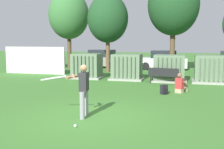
# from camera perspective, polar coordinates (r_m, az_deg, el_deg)

# --- Properties ---
(ground_plane) EXTENTS (96.00, 96.00, 0.00)m
(ground_plane) POSITION_cam_1_polar(r_m,az_deg,el_deg) (9.48, -5.16, -8.53)
(ground_plane) COLOR #3D752D
(fence_panel) EXTENTS (4.80, 0.12, 2.00)m
(fence_panel) POSITION_cam_1_polar(r_m,az_deg,el_deg) (22.03, -15.22, 2.76)
(fence_panel) COLOR white
(fence_panel) RESTS_ON ground
(transformer_west) EXTENTS (2.10, 1.70, 1.62)m
(transformer_west) POSITION_cam_1_polar(r_m,az_deg,el_deg) (18.87, -5.06, 1.67)
(transformer_west) COLOR #9E9B93
(transformer_west) RESTS_ON ground
(transformer_mid_west) EXTENTS (2.10, 1.70, 1.62)m
(transformer_mid_west) POSITION_cam_1_polar(r_m,az_deg,el_deg) (18.14, 3.01, 1.47)
(transformer_mid_west) COLOR #9E9B93
(transformer_mid_west) RESTS_ON ground
(transformer_mid_east) EXTENTS (2.10, 1.70, 1.62)m
(transformer_mid_east) POSITION_cam_1_polar(r_m,az_deg,el_deg) (17.60, 11.42, 1.17)
(transformer_mid_east) COLOR #9E9B93
(transformer_mid_east) RESTS_ON ground
(transformer_east) EXTENTS (2.10, 1.70, 1.62)m
(transformer_east) POSITION_cam_1_polar(r_m,az_deg,el_deg) (17.73, 19.12, 0.96)
(transformer_east) COLOR #9E9B93
(transformer_east) RESTS_ON ground
(park_bench) EXTENTS (1.84, 0.76, 0.92)m
(park_bench) POSITION_cam_1_polar(r_m,az_deg,el_deg) (16.69, 10.32, 0.01)
(park_bench) COLOR black
(park_bench) RESTS_ON ground
(batter) EXTENTS (1.61, 0.72, 1.74)m
(batter) POSITION_cam_1_polar(r_m,az_deg,el_deg) (9.31, -5.98, -2.68)
(batter) COLOR gray
(batter) RESTS_ON ground
(sports_ball) EXTENTS (0.09, 0.09, 0.09)m
(sports_ball) POSITION_cam_1_polar(r_m,az_deg,el_deg) (8.48, -7.37, -10.14)
(sports_ball) COLOR white
(sports_ball) RESTS_ON ground
(seated_spectator) EXTENTS (0.67, 0.79, 0.96)m
(seated_spectator) POSITION_cam_1_polar(r_m,az_deg,el_deg) (14.06, 13.55, -2.03)
(seated_spectator) COLOR tan
(seated_spectator) RESTS_ON ground
(backpack) EXTENTS (0.38, 0.38, 0.44)m
(backpack) POSITION_cam_1_polar(r_m,az_deg,el_deg) (13.52, 10.40, -3.00)
(backpack) COLOR black
(backpack) RESTS_ON ground
(tree_left) EXTENTS (3.56, 3.56, 6.81)m
(tree_left) POSITION_cam_1_polar(r_m,az_deg,el_deg) (26.00, -8.64, 11.64)
(tree_left) COLOR brown
(tree_left) RESTS_ON ground
(tree_center_left) EXTENTS (3.16, 3.16, 6.05)m
(tree_center_left) POSITION_cam_1_polar(r_m,az_deg,el_deg) (22.47, -0.85, 11.12)
(tree_center_left) COLOR brown
(tree_center_left) RESTS_ON ground
(tree_center_right) EXTENTS (3.93, 3.93, 7.51)m
(tree_center_right) POSITION_cam_1_polar(r_m,az_deg,el_deg) (22.91, 12.20, 13.40)
(tree_center_right) COLOR brown
(tree_center_right) RESTS_ON ground
(parked_car_leftmost) EXTENTS (4.20, 1.92, 1.62)m
(parked_car_leftmost) POSITION_cam_1_polar(r_m,az_deg,el_deg) (27.57, -14.02, 3.09)
(parked_car_leftmost) COLOR maroon
(parked_car_leftmost) RESTS_ON ground
(parked_car_left_of_center) EXTENTS (4.38, 2.31, 1.62)m
(parked_car_left_of_center) POSITION_cam_1_polar(r_m,az_deg,el_deg) (26.21, -2.25, 3.10)
(parked_car_left_of_center) COLOR gray
(parked_car_left_of_center) RESTS_ON ground
(parked_car_right_of_center) EXTENTS (4.25, 2.01, 1.62)m
(parked_car_right_of_center) POSITION_cam_1_polar(r_m,az_deg,el_deg) (24.79, 10.04, 2.78)
(parked_car_right_of_center) COLOR silver
(parked_car_right_of_center) RESTS_ON ground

